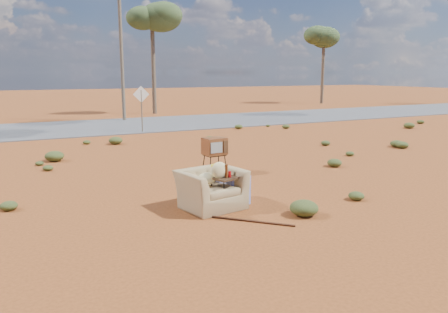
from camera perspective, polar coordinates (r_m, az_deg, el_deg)
name	(u,v)px	position (r m, az deg, el deg)	size (l,w,h in m)	color
ground	(230,201)	(9.72, 0.81, -5.87)	(140.00, 140.00, 0.00)	brown
highway	(98,127)	(23.81, -16.10, 3.76)	(140.00, 7.00, 0.04)	#565659
armchair	(215,183)	(9.21, -1.21, -3.53)	(1.56, 1.16, 1.09)	#967C52
tv_unit	(215,147)	(12.37, -1.24, 1.29)	(0.66, 0.55, 1.00)	black
side_table	(222,176)	(9.03, -0.21, -2.54)	(0.59, 0.59, 0.97)	#3B2515
rusty_bar	(253,221)	(8.42, 3.76, -8.42)	(0.04, 0.04, 1.63)	#4D2614
road_sign	(141,101)	(21.11, -10.74, 7.18)	(0.78, 0.06, 2.19)	brown
eucalyptus_center	(152,17)	(30.91, -9.40, 17.50)	(3.20, 3.20, 7.60)	brown
eucalyptus_right	(324,37)	(41.74, 12.95, 14.95)	(3.20, 3.20, 7.10)	brown
utility_pole_center	(121,49)	(26.55, -13.27, 13.52)	(1.40, 0.20, 8.00)	brown
scrub_patch	(139,163)	(13.40, -11.09, -0.78)	(17.49, 8.07, 0.33)	#444D22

